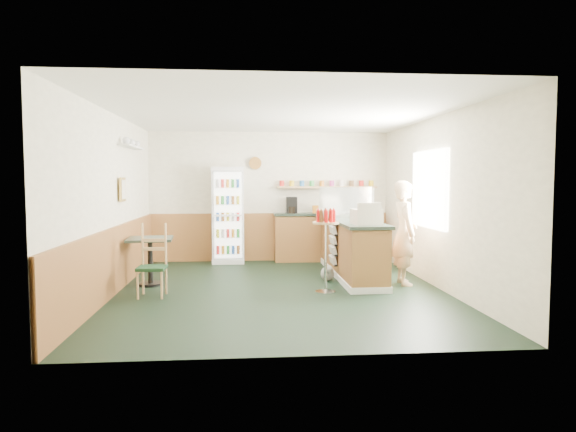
{
  "coord_description": "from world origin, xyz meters",
  "views": [
    {
      "loc": [
        -0.54,
        -7.8,
        1.7
      ],
      "look_at": [
        0.18,
        0.6,
        1.11
      ],
      "focal_mm": 32.0,
      "sensor_mm": 36.0,
      "label": 1
    }
  ],
  "objects": [
    {
      "name": "dog_doorstop",
      "position": [
        0.86,
        0.67,
        0.13
      ],
      "size": [
        0.23,
        0.3,
        0.28
      ],
      "rotation": [
        0.0,
        0.0,
        -0.2
      ],
      "color": "#969691",
      "rests_on": "ground"
    },
    {
      "name": "drinks_fridge",
      "position": [
        -0.86,
        2.74,
        0.98
      ],
      "size": [
        0.65,
        0.54,
        1.96
      ],
      "color": "white",
      "rests_on": "ground"
    },
    {
      "name": "back_counter",
      "position": [
        1.19,
        2.8,
        0.55
      ],
      "size": [
        2.24,
        0.42,
        1.69
      ],
      "color": "#A97536",
      "rests_on": "ground"
    },
    {
      "name": "room_envelope",
      "position": [
        -0.23,
        0.73,
        1.52
      ],
      "size": [
        5.04,
        6.02,
        2.72
      ],
      "color": "white",
      "rests_on": "ground"
    },
    {
      "name": "cafe_chair",
      "position": [
        -1.88,
        -0.2,
        0.55
      ],
      "size": [
        0.41,
        0.41,
        1.06
      ],
      "rotation": [
        0.0,
        0.0,
        -0.03
      ],
      "color": "#16311A",
      "rests_on": "ground"
    },
    {
      "name": "condiment_stand",
      "position": [
        0.68,
        -0.23,
        0.86
      ],
      "size": [
        0.4,
        0.4,
        1.25
      ],
      "rotation": [
        0.0,
        0.0,
        -0.43
      ],
      "color": "silver",
      "rests_on": "ground"
    },
    {
      "name": "service_counter",
      "position": [
        1.35,
        1.07,
        0.46
      ],
      "size": [
        0.68,
        3.01,
        1.01
      ],
      "color": "#A97536",
      "rests_on": "ground"
    },
    {
      "name": "display_case",
      "position": [
        1.35,
        1.59,
        1.28
      ],
      "size": [
        0.97,
        0.51,
        0.55
      ],
      "color": "silver",
      "rests_on": "service_counter"
    },
    {
      "name": "cash_register",
      "position": [
        1.35,
        -0.02,
        1.13
      ],
      "size": [
        0.44,
        0.46,
        0.24
      ],
      "primitive_type": "cube",
      "rotation": [
        0.0,
        0.0,
        0.07
      ],
      "color": "beige",
      "rests_on": "service_counter"
    },
    {
      "name": "newspaper_rack",
      "position": [
        0.99,
        0.91,
        0.65
      ],
      "size": [
        0.09,
        0.42,
        0.85
      ],
      "color": "black",
      "rests_on": "ground"
    },
    {
      "name": "shopkeeper",
      "position": [
        2.05,
        0.26,
        0.84
      ],
      "size": [
        0.41,
        0.57,
        1.69
      ],
      "primitive_type": "imported",
      "rotation": [
        0.0,
        0.0,
        1.56
      ],
      "color": "tan",
      "rests_on": "ground"
    },
    {
      "name": "cafe_table",
      "position": [
        -2.05,
        0.56,
        0.54
      ],
      "size": [
        0.76,
        0.76,
        0.77
      ],
      "rotation": [
        0.0,
        0.0,
        0.08
      ],
      "color": "black",
      "rests_on": "ground"
    },
    {
      "name": "ground",
      "position": [
        0.0,
        0.0,
        0.0
      ],
      "size": [
        6.0,
        6.0,
        0.0
      ],
      "primitive_type": "plane",
      "color": "black",
      "rests_on": "ground"
    }
  ]
}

